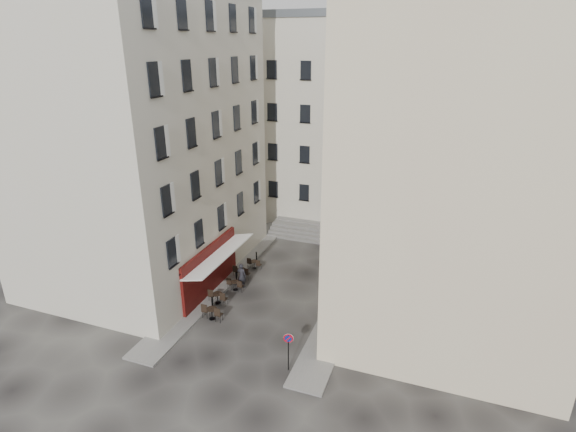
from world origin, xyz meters
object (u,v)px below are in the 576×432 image
at_px(pedestrian, 242,275).
at_px(bistro_table_b, 218,297).
at_px(no_parking_sign, 288,345).
at_px(bistro_table_a, 212,312).

bearing_deg(pedestrian, bistro_table_b, 80.45).
xyz_separation_m(no_parking_sign, bistro_table_b, (-6.59, 4.50, -1.12)).
relative_size(bistro_table_a, bistro_table_b, 1.04).
height_order(no_parking_sign, bistro_table_a, no_parking_sign).
distance_m(no_parking_sign, bistro_table_a, 6.72).
relative_size(no_parking_sign, bistro_table_b, 1.69).
distance_m(no_parking_sign, bistro_table_b, 8.05).
distance_m(bistro_table_a, bistro_table_b, 1.83).
bearing_deg(pedestrian, no_parking_sign, 134.05).
bearing_deg(bistro_table_b, bistro_table_a, -72.50).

